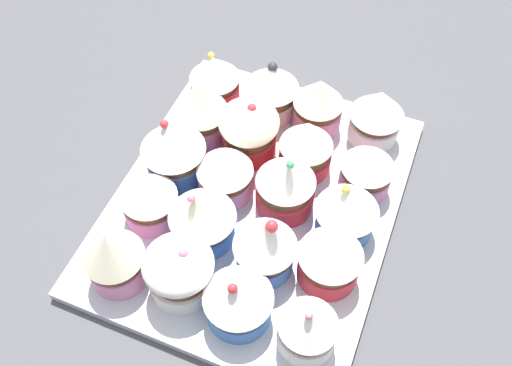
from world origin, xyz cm
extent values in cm
cube|color=#4C4C51|center=(0.00, 0.00, -1.50)|extent=(180.00, 180.00, 3.00)
cube|color=silver|center=(0.00, 0.00, 0.60)|extent=(34.75, 28.54, 1.20)
cylinder|color=#D1333D|center=(-11.96, -10.02, 2.32)|extent=(5.68, 5.68, 2.23)
cylinder|color=brown|center=(-11.96, -10.02, 3.95)|extent=(5.29, 5.29, 1.03)
cone|color=white|center=(-11.96, -10.02, 5.95)|extent=(5.93, 5.93, 2.97)
sphere|color=#EAD64C|center=(-12.40, -10.46, 7.30)|extent=(0.84, 0.84, 0.84)
cylinder|color=pink|center=(-6.12, -8.99, 2.51)|extent=(5.51, 5.51, 2.62)
cylinder|color=brown|center=(-6.12, -8.99, 4.50)|extent=(5.20, 5.20, 1.35)
cone|color=#F4EDC6|center=(-6.12, -8.99, 7.15)|extent=(6.03, 6.03, 3.96)
cylinder|color=#477AC6|center=(0.48, -9.24, 2.58)|extent=(6.17, 6.17, 2.75)
cylinder|color=brown|center=(0.48, -9.24, 4.72)|extent=(5.54, 5.54, 1.54)
cone|color=white|center=(0.48, -9.24, 7.36)|extent=(6.84, 6.84, 3.73)
sphere|color=red|center=(-0.06, -9.70, 9.09)|extent=(0.88, 0.88, 0.88)
cylinder|color=pink|center=(5.75, -9.14, 2.37)|extent=(5.72, 5.72, 2.34)
cylinder|color=brown|center=(5.75, -9.14, 4.07)|extent=(5.32, 5.32, 1.07)
cone|color=white|center=(5.75, -9.14, 6.14)|extent=(5.76, 5.76, 3.05)
cylinder|color=pink|center=(12.95, -8.85, 2.57)|extent=(5.56, 5.56, 2.74)
cylinder|color=brown|center=(12.95, -8.85, 4.46)|extent=(5.18, 5.18, 1.04)
cone|color=#F4EDC6|center=(12.95, -8.85, 6.85)|extent=(5.78, 5.78, 3.75)
cylinder|color=white|center=(-12.32, -3.08, 2.43)|extent=(5.85, 5.85, 2.47)
cylinder|color=brown|center=(-12.32, -3.08, 4.42)|extent=(5.47, 5.47, 1.50)
cone|color=white|center=(-12.32, -3.08, 6.65)|extent=(6.26, 6.26, 2.97)
sphere|color=#333338|center=(-12.59, -3.11, 7.97)|extent=(1.11, 1.11, 1.11)
cylinder|color=#D1333D|center=(-5.85, -3.17, 2.49)|extent=(5.94, 5.94, 2.57)
cylinder|color=brown|center=(-5.85, -3.17, 4.34)|extent=(5.43, 5.43, 1.13)
ellipsoid|color=#F4EDC6|center=(-5.85, -3.17, 6.04)|extent=(6.57, 6.57, 3.77)
sphere|color=red|center=(-6.26, -2.98, 7.77)|extent=(1.04, 1.04, 1.04)
cylinder|color=pink|center=(-0.48, -3.43, 2.43)|extent=(5.86, 5.86, 2.46)
cylinder|color=brown|center=(-0.48, -3.43, 4.16)|extent=(5.55, 5.55, 1.00)
cone|color=white|center=(-0.48, -3.43, 6.38)|extent=(5.90, 5.90, 3.43)
cylinder|color=#477AC6|center=(5.91, -3.21, 2.40)|extent=(6.12, 6.12, 2.40)
cylinder|color=brown|center=(5.91, -3.21, 4.16)|extent=(5.70, 5.70, 1.11)
cone|color=#F4EDC6|center=(5.91, -3.21, 6.61)|extent=(6.67, 6.67, 3.81)
sphere|color=pink|center=(6.50, -3.73, 8.40)|extent=(0.80, 0.80, 0.80)
cylinder|color=white|center=(11.73, -2.80, 2.38)|extent=(6.19, 6.19, 2.36)
cylinder|color=brown|center=(11.73, -2.80, 4.11)|extent=(5.46, 5.46, 1.09)
ellipsoid|color=white|center=(11.73, -2.80, 5.59)|extent=(6.58, 6.58, 3.12)
sphere|color=pink|center=(11.23, -2.38, 7.01)|extent=(0.97, 0.97, 0.97)
cylinder|color=pink|center=(-12.20, 2.57, 2.57)|extent=(5.54, 5.54, 2.74)
cylinder|color=brown|center=(-12.20, 2.57, 4.47)|extent=(5.13, 5.13, 1.07)
cone|color=#F4EDC6|center=(-12.20, 2.57, 6.68)|extent=(5.64, 5.64, 3.35)
cylinder|color=#D1333D|center=(-6.07, 3.24, 2.31)|extent=(5.71, 5.71, 2.21)
cylinder|color=brown|center=(-6.07, 3.24, 4.15)|extent=(5.34, 5.34, 1.47)
cone|color=#F4EDC6|center=(-6.07, 3.24, 6.61)|extent=(5.72, 5.72, 3.45)
cylinder|color=#D1333D|center=(-0.57, 2.97, 2.49)|extent=(6.06, 6.06, 2.59)
cylinder|color=brown|center=(-0.57, 2.97, 4.56)|extent=(5.52, 5.52, 1.54)
cone|color=white|center=(-0.57, 2.97, 7.22)|extent=(6.07, 6.07, 3.79)
sphere|color=#4CB266|center=(-0.33, 3.45, 9.00)|extent=(0.78, 0.78, 0.78)
cylinder|color=#477AC6|center=(6.80, 3.64, 2.45)|extent=(5.53, 5.53, 2.51)
cylinder|color=brown|center=(6.80, 3.64, 4.39)|extent=(5.26, 5.26, 1.37)
cone|color=white|center=(6.80, 3.64, 7.04)|extent=(6.07, 6.07, 3.94)
sphere|color=red|center=(6.77, 4.20, 8.84)|extent=(1.17, 1.17, 1.17)
cylinder|color=#477AC6|center=(12.36, 3.29, 2.43)|extent=(5.99, 5.99, 2.46)
cylinder|color=brown|center=(12.36, 3.29, 4.22)|extent=(5.48, 5.48, 1.11)
cone|color=white|center=(12.36, 3.29, 6.22)|extent=(6.37, 6.37, 2.90)
sphere|color=red|center=(12.86, 3.06, 7.54)|extent=(0.87, 0.87, 0.87)
cylinder|color=white|center=(-13.07, 9.05, 2.41)|extent=(5.59, 5.59, 2.42)
cylinder|color=brown|center=(-13.07, 9.05, 4.22)|extent=(4.92, 4.92, 1.19)
cone|color=white|center=(-13.07, 9.05, 6.54)|extent=(6.03, 6.03, 3.46)
cylinder|color=pink|center=(-5.78, 10.03, 2.36)|extent=(5.37, 5.37, 2.32)
cylinder|color=brown|center=(-5.78, 10.03, 4.16)|extent=(4.95, 4.95, 1.27)
cone|color=white|center=(-5.78, 10.03, 6.24)|extent=(5.57, 5.57, 2.90)
cylinder|color=#477AC6|center=(-0.45, 9.55, 2.41)|extent=(5.75, 5.75, 2.42)
cylinder|color=brown|center=(-0.45, 9.55, 4.13)|extent=(5.48, 5.48, 1.01)
cone|color=white|center=(-0.45, 9.55, 6.37)|extent=(6.35, 6.35, 3.46)
sphere|color=#EAD64C|center=(-0.08, 8.96, 7.96)|extent=(0.89, 0.89, 0.89)
cylinder|color=#D1333D|center=(5.52, 9.58, 2.55)|extent=(5.83, 5.83, 2.70)
cylinder|color=brown|center=(5.52, 9.58, 4.51)|extent=(5.56, 5.56, 1.22)
cone|color=white|center=(5.52, 9.58, 6.75)|extent=(6.12, 6.12, 3.26)
cylinder|color=white|center=(12.50, 9.80, 2.52)|extent=(5.22, 5.22, 2.65)
cylinder|color=brown|center=(12.50, 9.80, 4.41)|extent=(4.74, 4.74, 1.14)
cone|color=white|center=(12.50, 9.80, 6.47)|extent=(5.30, 5.30, 2.97)
sphere|color=pink|center=(12.87, 9.74, 7.85)|extent=(0.66, 0.66, 0.66)
camera|label=1|loc=(30.18, 12.14, 50.45)|focal=39.12mm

